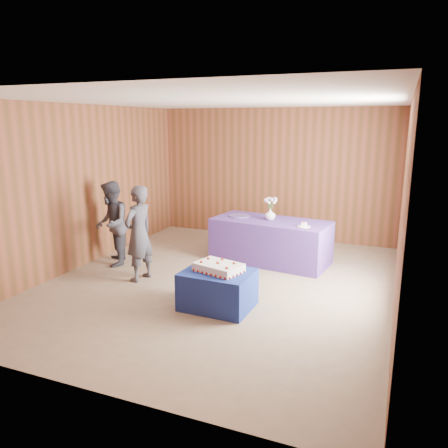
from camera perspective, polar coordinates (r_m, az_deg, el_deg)
The scene contains 13 objects.
ground at distance 6.76m, azimuth -0.61°, elevation -7.67°, with size 6.00×6.00×0.00m, color gray.
room_shell at distance 6.35m, azimuth -0.64°, elevation 7.72°, with size 5.04×6.04×2.72m.
cake_table at distance 5.83m, azimuth -0.83°, elevation -8.54°, with size 0.90×0.70×0.50m, color navy.
serving_table at distance 7.69m, azimuth 6.08°, elevation -2.23°, with size 2.00×0.90×0.75m, color #53338C.
sheet_cake at distance 5.73m, azimuth -0.73°, elevation -5.67°, with size 0.71×0.57×0.14m.
vase at distance 7.61m, azimuth 6.04°, elevation 1.27°, with size 0.19×0.19×0.20m, color silver.
flower_spray at distance 7.56m, azimuth 6.09°, elevation 3.11°, with size 0.24×0.24×0.18m.
platter at distance 7.87m, azimuth 1.99°, elevation 1.08°, with size 0.38×0.38×0.02m, color #52478E.
plate at distance 7.19m, azimuth 10.38°, elevation -0.32°, with size 0.21×0.21×0.01m, color white.
cake_slice at distance 7.18m, azimuth 10.39°, elevation -0.02°, with size 0.08×0.07×0.09m.
knife at distance 7.09m, azimuth 10.31°, elevation -0.53°, with size 0.26×0.02×0.00m, color silver.
guest_left at distance 6.80m, azimuth -11.07°, elevation -1.24°, with size 0.54×0.36×1.48m, color #3A3943.
guest_right at distance 7.64m, azimuth -14.47°, elevation 0.03°, with size 0.70×0.55×1.45m, color #36353F.
Camera 1 is at (2.44, -5.83, 2.40)m, focal length 35.00 mm.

